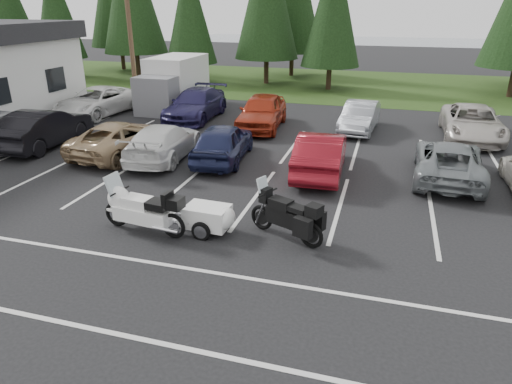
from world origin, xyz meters
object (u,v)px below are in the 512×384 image
object	(u,v)px
car_near_4	(223,142)
car_far_4	(472,123)
car_near_1	(44,128)
car_far_0	(97,102)
car_near_6	(449,161)
touring_motorcycle	(143,206)
cargo_trailer	(208,219)
box_truck	(170,84)
car_near_2	(121,138)
car_near_0	(0,126)
car_near_5	(321,153)
car_far_3	(360,117)
adventure_motorcycle	(286,211)
utility_pole	(129,24)
car_far_2	(262,112)
car_near_3	(164,142)
car_far_1	(196,104)

from	to	relation	value
car_near_4	car_far_4	xyz separation A→B (m)	(9.85, 6.15, -0.01)
car_near_4	car_far_4	world-z (taller)	car_near_4
car_near_1	car_far_0	bearing A→B (deg)	-80.44
car_near_6	touring_motorcycle	xyz separation A→B (m)	(-8.29, -6.64, 0.11)
car_far_0	touring_motorcycle	distance (m)	15.21
car_far_4	cargo_trailer	size ratio (longest dim) A/B	3.15
box_truck	car_near_1	xyz separation A→B (m)	(-1.87, -8.52, -0.64)
box_truck	car_near_2	size ratio (longest dim) A/B	1.14
car_near_0	car_near_1	distance (m)	2.20
car_near_1	car_near_5	size ratio (longest dim) A/B	1.06
car_far_3	adventure_motorcycle	world-z (taller)	adventure_motorcycle
car_near_1	car_near_6	xyz separation A→B (m)	(16.43, 0.57, -0.13)
car_near_6	car_far_3	size ratio (longest dim) A/B	1.15
car_near_0	touring_motorcycle	size ratio (longest dim) A/B	1.61
utility_pole	car_far_0	xyz separation A→B (m)	(-1.19, -2.18, -3.95)
car_far_2	car_near_2	bearing A→B (deg)	-131.70
car_near_3	touring_motorcycle	distance (m)	6.43
utility_pole	car_near_4	world-z (taller)	utility_pole
car_near_0	car_far_0	distance (m)	6.07
car_near_0	cargo_trailer	xyz separation A→B (m)	(12.01, -5.44, -0.39)
car_far_0	car_far_2	distance (m)	9.54
car_near_1	touring_motorcycle	world-z (taller)	car_near_1
car_near_3	cargo_trailer	world-z (taller)	car_near_3
box_truck	car_near_5	xyz separation A→B (m)	(10.14, -8.60, -0.69)
car_near_4	car_near_5	world-z (taller)	car_near_5
box_truck	touring_motorcycle	bearing A→B (deg)	-66.74
car_far_2	cargo_trailer	distance (m)	11.35
box_truck	car_near_4	size ratio (longest dim) A/B	1.27
box_truck	car_near_0	size ratio (longest dim) A/B	1.23
utility_pole	car_far_0	distance (m)	4.66
car_far_1	car_near_5	bearing A→B (deg)	-42.38
box_truck	car_far_2	bearing A→B (deg)	-24.58
car_far_3	car_near_5	bearing A→B (deg)	-93.25
car_near_5	car_near_4	bearing A→B (deg)	-8.58
car_near_2	car_far_4	distance (m)	15.58
car_near_5	car_far_4	bearing A→B (deg)	-135.05
car_near_0	car_near_6	bearing A→B (deg)	177.76
car_far_0	utility_pole	bearing A→B (deg)	66.11
car_near_4	car_far_3	world-z (taller)	car_near_4
car_near_3	cargo_trailer	distance (m)	6.86
car_near_5	car_far_4	distance (m)	8.83
car_near_4	car_near_1	bearing A→B (deg)	-3.41
utility_pole	car_near_2	distance (m)	9.86
car_far_0	cargo_trailer	bearing A→B (deg)	-41.02
car_far_4	car_far_1	bearing A→B (deg)	-179.62
car_near_3	cargo_trailer	bearing A→B (deg)	121.39
car_far_1	car_far_3	size ratio (longest dim) A/B	1.28
car_near_3	car_far_0	bearing A→B (deg)	-45.22
car_far_3	car_far_0	bearing A→B (deg)	-173.03
car_near_4	car_near_2	bearing A→B (deg)	-0.45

